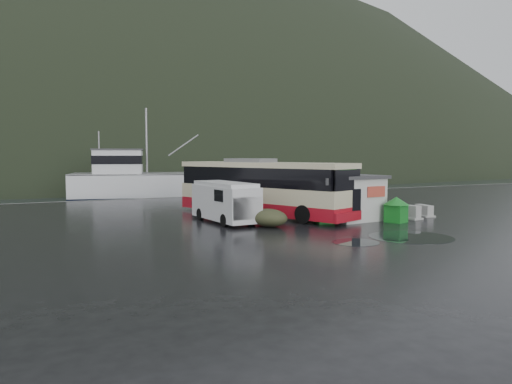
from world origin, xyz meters
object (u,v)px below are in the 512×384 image
waste_bin_left (324,223)px  jersey_barrier_a (365,220)px  white_van (225,222)px  waste_bin_right (396,222)px  dome_tent (268,226)px  fishing_trawler (175,190)px  ticket_kiosk (354,221)px  coach_bus (262,216)px  jersey_barrier_b (408,219)px  jersey_barrier_c (424,216)px

waste_bin_left → jersey_barrier_a: 2.94m
white_van → waste_bin_right: 9.91m
dome_tent → fishing_trawler: size_ratio=0.10×
dome_tent → ticket_kiosk: 5.70m
ticket_kiosk → waste_bin_left: bearing=179.8°
white_van → waste_bin_right: (8.73, -4.68, 0.00)m
coach_bus → jersey_barrier_b: coach_bus is taller
fishing_trawler → jersey_barrier_a: bearing=-69.6°
ticket_kiosk → jersey_barrier_a: ticket_kiosk is taller
white_van → waste_bin_left: bearing=-33.7°
jersey_barrier_c → white_van: bearing=165.0°
jersey_barrier_a → ticket_kiosk: bearing=158.9°
waste_bin_right → fishing_trawler: size_ratio=0.06×
ticket_kiosk → jersey_barrier_c: bearing=-7.5°
waste_bin_right → jersey_barrier_b: 2.04m
coach_bus → jersey_barrier_b: (7.14, -5.52, 0.00)m
waste_bin_left → jersey_barrier_c: (7.60, -0.29, 0.00)m
white_van → waste_bin_left: 5.69m
white_van → fishing_trawler: bearing=75.7°
coach_bus → ticket_kiosk: coach_bus is taller
waste_bin_left → jersey_barrier_b: 5.79m
jersey_barrier_a → jersey_barrier_c: jersey_barrier_a is taller
ticket_kiosk → jersey_barrier_a: size_ratio=2.20×
jersey_barrier_b → jersey_barrier_a: bearing=167.8°
waste_bin_right → dome_tent: waste_bin_right is taller
white_van → waste_bin_left: white_van is taller
jersey_barrier_b → fishing_trawler: size_ratio=0.06×
coach_bus → jersey_barrier_c: size_ratio=9.04×
waste_bin_left → jersey_barrier_b: bearing=-7.5°
coach_bus → waste_bin_left: size_ratio=9.52×
ticket_kiosk → fishing_trawler: 29.59m
waste_bin_right → ticket_kiosk: bearing=133.0°
white_van → jersey_barrier_b: white_van is taller
waste_bin_left → jersey_barrier_a: (2.93, -0.14, 0.00)m
dome_tent → jersey_barrier_b: bearing=-6.8°
dome_tent → fishing_trawler: bearing=81.0°
ticket_kiosk → fishing_trawler: (-1.06, 29.57, 0.00)m
jersey_barrier_b → fishing_trawler: 30.77m
white_van → dome_tent: size_ratio=2.28×
jersey_barrier_a → waste_bin_right: bearing=-57.0°
waste_bin_right → jersey_barrier_b: waste_bin_right is taller
fishing_trawler → white_van: bearing=-85.6°
white_van → jersey_barrier_b: 11.21m
white_van → dome_tent: bearing=-64.3°
fishing_trawler → waste_bin_left: bearing=-75.2°
waste_bin_left → fishing_trawler: fishing_trawler is taller
dome_tent → jersey_barrier_a: 6.39m
coach_bus → fishing_trawler: 25.05m
ticket_kiosk → coach_bus: bearing=125.0°
fishing_trawler → ticket_kiosk: bearing=-70.8°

